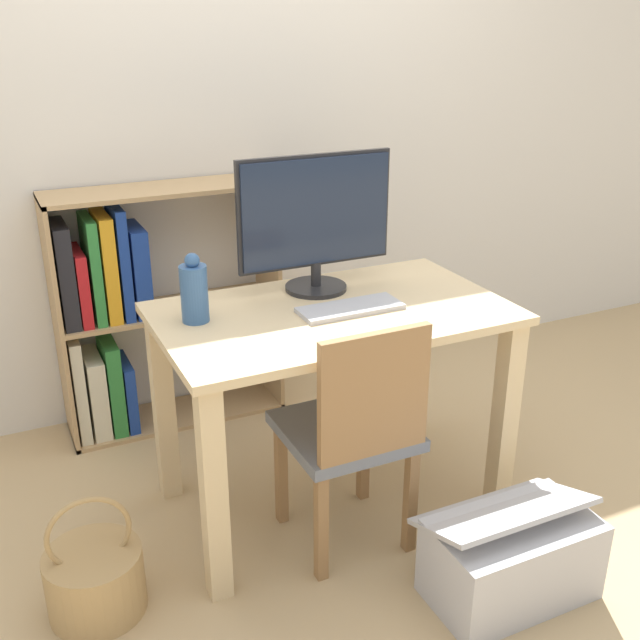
# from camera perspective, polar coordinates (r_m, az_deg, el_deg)

# --- Properties ---
(ground_plane) EXTENTS (10.00, 10.00, 0.00)m
(ground_plane) POSITION_cam_1_polar(r_m,az_deg,el_deg) (2.86, 0.88, -13.40)
(ground_plane) COLOR tan
(wall_back) EXTENTS (8.00, 0.05, 2.60)m
(wall_back) POSITION_cam_1_polar(r_m,az_deg,el_deg) (3.29, -7.13, 15.70)
(wall_back) COLOR silver
(wall_back) RESTS_ON ground_plane
(desk) EXTENTS (1.17, 0.69, 0.76)m
(desk) POSITION_cam_1_polar(r_m,az_deg,el_deg) (2.56, 0.96, -2.40)
(desk) COLOR #D8BC8C
(desk) RESTS_ON ground_plane
(monitor) EXTENTS (0.57, 0.22, 0.48)m
(monitor) POSITION_cam_1_polar(r_m,az_deg,el_deg) (2.60, -0.35, 7.83)
(monitor) COLOR #232326
(monitor) RESTS_ON desk
(keyboard) EXTENTS (0.35, 0.14, 0.02)m
(keyboard) POSITION_cam_1_polar(r_m,az_deg,el_deg) (2.49, 2.32, 0.90)
(keyboard) COLOR #B2B2B7
(keyboard) RESTS_ON desk
(vase) EXTENTS (0.09, 0.09, 0.23)m
(vase) POSITION_cam_1_polar(r_m,az_deg,el_deg) (2.40, -9.57, 2.16)
(vase) COLOR #33598C
(vase) RESTS_ON desk
(chair) EXTENTS (0.40, 0.40, 0.83)m
(chair) POSITION_cam_1_polar(r_m,az_deg,el_deg) (2.40, 2.60, -8.28)
(chair) COLOR slate
(chair) RESTS_ON ground_plane
(bookshelf) EXTENTS (0.92, 0.28, 1.03)m
(bookshelf) POSITION_cam_1_polar(r_m,az_deg,el_deg) (3.19, -14.65, 0.31)
(bookshelf) COLOR tan
(bookshelf) RESTS_ON ground_plane
(basket) EXTENTS (0.29, 0.29, 0.40)m
(basket) POSITION_cam_1_polar(r_m,az_deg,el_deg) (2.45, -16.76, -18.37)
(basket) COLOR tan
(basket) RESTS_ON ground_plane
(storage_box) EXTENTS (0.51, 0.34, 0.33)m
(storage_box) POSITION_cam_1_polar(r_m,az_deg,el_deg) (2.46, 14.34, -17.03)
(storage_box) COLOR #B2B2B7
(storage_box) RESTS_ON ground_plane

